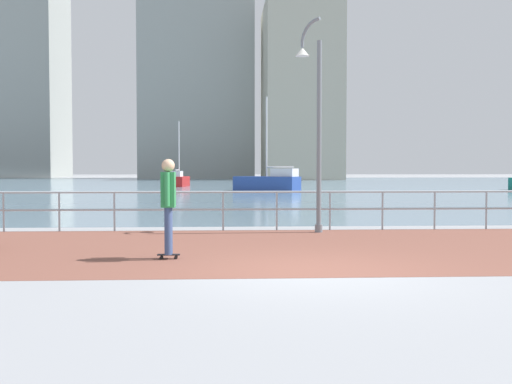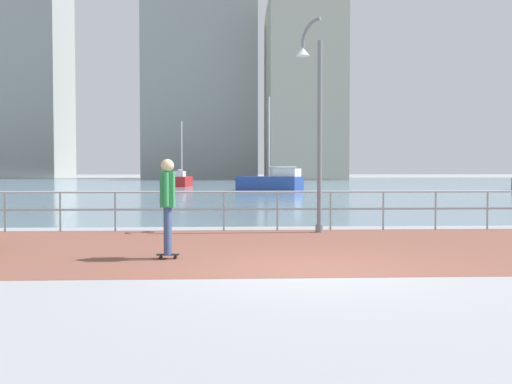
% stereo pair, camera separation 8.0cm
% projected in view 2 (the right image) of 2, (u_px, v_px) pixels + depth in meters
% --- Properties ---
extents(ground, '(220.00, 220.00, 0.00)m').
position_uv_depth(ground, '(243.00, 188.00, 49.54)').
color(ground, gray).
extents(brick_paving, '(28.00, 6.98, 0.01)m').
position_uv_depth(brick_paving, '(291.00, 247.00, 12.47)').
color(brick_paving, brown).
rests_on(brick_paving, ground).
extents(harbor_water, '(180.00, 88.00, 0.00)m').
position_uv_depth(harbor_water, '(240.00, 184.00, 60.87)').
color(harbor_water, slate).
rests_on(harbor_water, ground).
extents(waterfront_railing, '(25.25, 0.06, 1.03)m').
position_uv_depth(waterfront_railing, '(277.00, 203.00, 15.93)').
color(waterfront_railing, '#9EADB7').
rests_on(waterfront_railing, ground).
extents(lamppost, '(0.65, 0.67, 5.40)m').
position_uv_depth(lamppost, '(315.00, 114.00, 15.40)').
color(lamppost, slate).
rests_on(lamppost, ground).
extents(skateboarder, '(0.40, 0.55, 1.78)m').
position_uv_depth(skateboarder, '(168.00, 199.00, 10.84)').
color(skateboarder, black).
rests_on(skateboarder, ground).
extents(sailboat_yellow, '(4.85, 3.84, 6.74)m').
position_uv_depth(sailboat_yellow, '(271.00, 182.00, 43.75)').
color(sailboat_yellow, '#284799').
rests_on(sailboat_yellow, ground).
extents(sailboat_red, '(1.71, 4.23, 5.79)m').
position_uv_depth(sailboat_red, '(182.00, 180.00, 54.16)').
color(sailboat_red, '#B21E1E').
rests_on(sailboat_red, ground).
extents(tower_beige, '(10.64, 15.10, 27.26)m').
position_uv_depth(tower_beige, '(303.00, 92.00, 89.18)').
color(tower_beige, '#B2AD99').
rests_on(tower_beige, ground).
extents(tower_glass, '(17.65, 12.56, 42.87)m').
position_uv_depth(tower_glass, '(201.00, 49.00, 97.33)').
color(tower_glass, '#939993').
rests_on(tower_glass, ground).
extents(tower_concrete, '(12.46, 15.30, 42.24)m').
position_uv_depth(tower_concrete, '(30.00, 65.00, 110.36)').
color(tower_concrete, '#939993').
rests_on(tower_concrete, ground).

